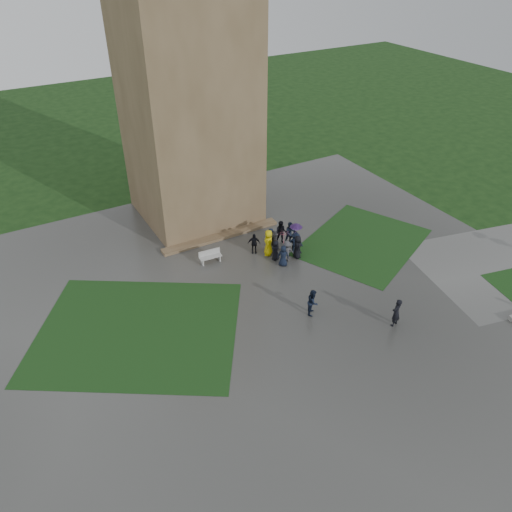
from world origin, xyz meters
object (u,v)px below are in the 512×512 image
tower (188,98)px  pedestrian_mid (313,302)px  pedestrian_near (396,313)px  bench (210,256)px

tower → pedestrian_mid: bearing=-86.6°
tower → pedestrian_near: bearing=-76.3°
pedestrian_near → tower: bearing=-91.2°
bench → pedestrian_mid: pedestrian_mid is taller
pedestrian_mid → pedestrian_near: bearing=-89.5°
bench → tower: bearing=77.7°
pedestrian_mid → pedestrian_near: size_ratio=0.92×
bench → pedestrian_mid: (2.90, -7.74, 0.37)m
pedestrian_mid → bench: bearing=63.6°
pedestrian_mid → tower: bearing=46.5°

